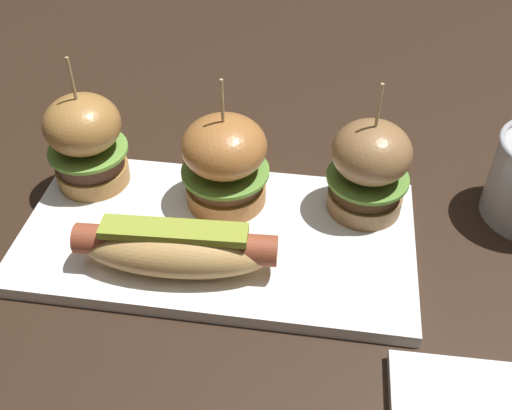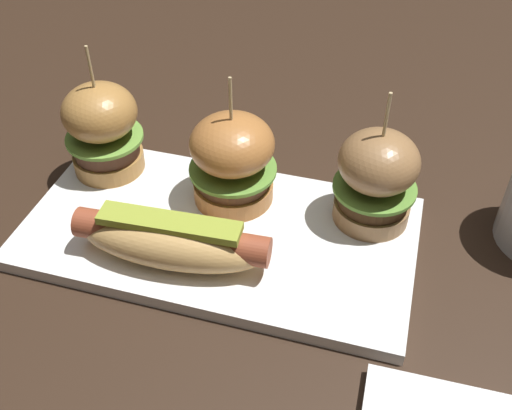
# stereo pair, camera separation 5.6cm
# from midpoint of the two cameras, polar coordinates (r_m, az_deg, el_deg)

# --- Properties ---
(ground_plane) EXTENTS (3.00, 3.00, 0.00)m
(ground_plane) POSITION_cam_midpoint_polar(r_m,az_deg,el_deg) (0.61, -6.29, -3.57)
(ground_plane) COLOR black
(platter_main) EXTENTS (0.39, 0.20, 0.01)m
(platter_main) POSITION_cam_midpoint_polar(r_m,az_deg,el_deg) (0.60, -6.34, -3.10)
(platter_main) COLOR white
(platter_main) RESTS_ON ground
(hot_dog) EXTENTS (0.19, 0.07, 0.05)m
(hot_dog) POSITION_cam_midpoint_polar(r_m,az_deg,el_deg) (0.55, -10.56, -4.12)
(hot_dog) COLOR tan
(hot_dog) RESTS_ON platter_main
(slider_left) EXTENTS (0.08, 0.08, 0.15)m
(slider_left) POSITION_cam_midpoint_polar(r_m,az_deg,el_deg) (0.66, -18.28, 5.72)
(slider_left) COLOR #A9763B
(slider_left) RESTS_ON platter_main
(slider_center) EXTENTS (0.09, 0.09, 0.14)m
(slider_center) POSITION_cam_midpoint_polar(r_m,az_deg,el_deg) (0.60, -5.70, 4.03)
(slider_center) COLOR #AB6B34
(slider_center) RESTS_ON platter_main
(slider_right) EXTENTS (0.08, 0.08, 0.15)m
(slider_right) POSITION_cam_midpoint_polar(r_m,az_deg,el_deg) (0.59, 8.06, 3.40)
(slider_right) COLOR olive
(slider_right) RESTS_ON platter_main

